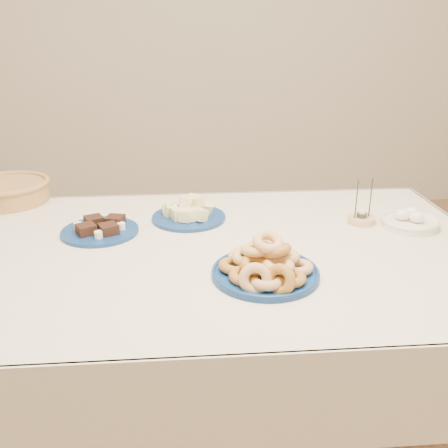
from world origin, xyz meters
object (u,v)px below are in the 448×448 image
at_px(brownie_plate, 100,229).
at_px(wicker_basket, 8,191).
at_px(donut_platter, 266,267).
at_px(dining_table, 223,278).
at_px(candle_holder, 361,219).
at_px(melon_plate, 189,213).
at_px(egg_bowl, 409,221).

relative_size(brownie_plate, wicker_basket, 0.74).
bearing_deg(donut_platter, wicker_basket, 141.84).
bearing_deg(dining_table, brownie_plate, 159.17).
relative_size(brownie_plate, candle_holder, 1.74).
xyz_separation_m(melon_plate, candle_holder, (0.61, -0.08, -0.01)).
bearing_deg(donut_platter, melon_plate, 114.01).
distance_m(wicker_basket, egg_bowl, 1.51).
xyz_separation_m(wicker_basket, egg_bowl, (1.46, -0.39, -0.03)).
bearing_deg(melon_plate, dining_table, -67.98).
xyz_separation_m(brownie_plate, candle_holder, (0.90, 0.02, 0.00)).
bearing_deg(donut_platter, dining_table, 116.35).
bearing_deg(brownie_plate, wicker_basket, 138.87).
bearing_deg(donut_platter, brownie_plate, 144.44).
xyz_separation_m(candle_holder, egg_bowl, (0.15, -0.05, 0.01)).
distance_m(dining_table, wicker_basket, 0.97).
bearing_deg(egg_bowl, wicker_basket, 165.23).
relative_size(dining_table, donut_platter, 4.60).
distance_m(melon_plate, candle_holder, 0.61).
bearing_deg(candle_holder, egg_bowl, -17.74).
bearing_deg(wicker_basket, brownie_plate, -41.13).
distance_m(melon_plate, egg_bowl, 0.77).
xyz_separation_m(melon_plate, wicker_basket, (-0.71, 0.26, 0.02)).
distance_m(dining_table, melon_plate, 0.30).
xyz_separation_m(donut_platter, candle_holder, (0.40, 0.38, -0.02)).
distance_m(donut_platter, wicker_basket, 1.16).
relative_size(melon_plate, egg_bowl, 1.30).
bearing_deg(melon_plate, wicker_basket, 160.06).
height_order(dining_table, wicker_basket, wicker_basket).
xyz_separation_m(dining_table, egg_bowl, (0.66, 0.12, 0.13)).
xyz_separation_m(brownie_plate, egg_bowl, (1.06, -0.03, 0.01)).
bearing_deg(brownie_plate, donut_platter, -35.56).
relative_size(melon_plate, brownie_plate, 1.17).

